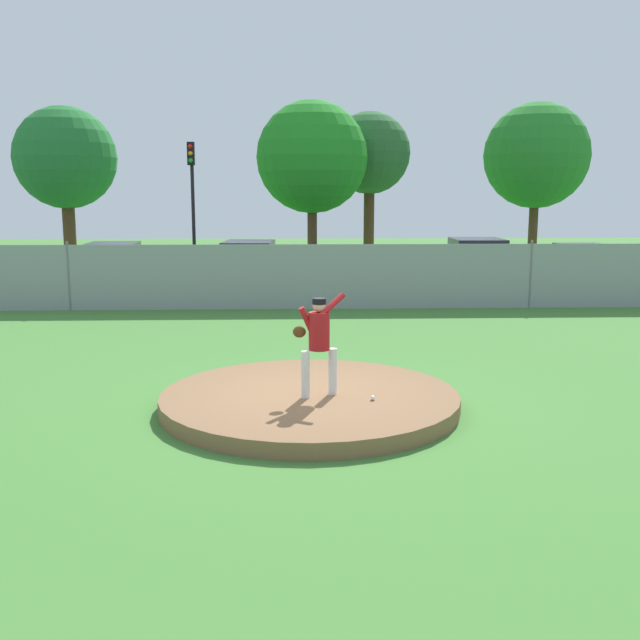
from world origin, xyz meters
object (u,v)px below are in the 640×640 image
at_px(traffic_light_near, 192,187).
at_px(parked_car_teal, 249,267).
at_px(parked_car_navy, 476,265).
at_px(traffic_cone_orange, 386,274).
at_px(baseball, 373,398).
at_px(pitcher_youth, 318,336).
at_px(parked_car_white, 586,267).
at_px(parked_car_burgundy, 112,267).

bearing_deg(traffic_light_near, parked_car_teal, -57.62).
height_order(parked_car_navy, traffic_cone_orange, parked_car_navy).
bearing_deg(baseball, pitcher_youth, 161.56).
distance_m(traffic_cone_orange, traffic_light_near, 8.51).
height_order(parked_car_white, traffic_cone_orange, parked_car_white).
relative_size(parked_car_burgundy, traffic_light_near, 0.89).
xyz_separation_m(pitcher_youth, traffic_cone_orange, (3.23, 17.24, -0.91)).
distance_m(parked_car_burgundy, traffic_cone_orange, 10.32).
distance_m(parked_car_navy, parked_car_teal, 8.12).
relative_size(pitcher_youth, parked_car_navy, 0.39).
xyz_separation_m(pitcher_youth, parked_car_white, (10.10, 14.57, -0.41)).
xyz_separation_m(parked_car_white, parked_car_navy, (-3.96, 0.06, 0.08)).
bearing_deg(baseball, traffic_light_near, 105.46).
xyz_separation_m(parked_car_burgundy, traffic_light_near, (2.37, 3.80, 2.86)).
distance_m(pitcher_youth, traffic_light_near, 19.36).
xyz_separation_m(baseball, parked_car_burgundy, (-7.61, 15.15, 0.51)).
height_order(pitcher_youth, parked_car_navy, pitcher_youth).
xyz_separation_m(baseball, parked_car_white, (9.29, 14.84, 0.48)).
height_order(pitcher_youth, parked_car_white, pitcher_youth).
relative_size(parked_car_burgundy, traffic_cone_orange, 8.71).
relative_size(parked_car_navy, parked_car_teal, 0.97).
bearing_deg(pitcher_youth, parked_car_navy, 67.23).
height_order(parked_car_burgundy, traffic_cone_orange, parked_car_burgundy).
relative_size(parked_car_white, parked_car_navy, 1.06).
relative_size(baseball, parked_car_navy, 0.02).
distance_m(pitcher_youth, parked_car_teal, 14.95).
bearing_deg(traffic_light_near, parked_car_white, -15.82).
xyz_separation_m(parked_car_white, traffic_cone_orange, (-6.87, 2.67, -0.50)).
bearing_deg(parked_car_navy, parked_car_teal, 178.69).
bearing_deg(traffic_cone_orange, parked_car_white, -21.26).
bearing_deg(pitcher_youth, parked_car_burgundy, 114.57).
height_order(parked_car_teal, parked_car_burgundy, parked_car_teal).
relative_size(pitcher_youth, parked_car_white, 0.36).
xyz_separation_m(pitcher_youth, parked_car_teal, (-1.98, 14.81, -0.37)).
relative_size(baseball, traffic_cone_orange, 0.13).
bearing_deg(parked_car_white, baseball, -122.06).
relative_size(parked_car_teal, traffic_light_near, 0.78).
bearing_deg(parked_car_navy, traffic_light_near, 159.01).
bearing_deg(pitcher_youth, traffic_cone_orange, 79.38).
bearing_deg(traffic_light_near, pitcher_youth, -76.65).
bearing_deg(parked_car_teal, traffic_cone_orange, 24.96).
distance_m(baseball, parked_car_teal, 15.35).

